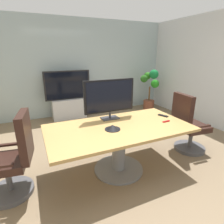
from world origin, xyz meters
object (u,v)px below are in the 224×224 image
object	(u,v)px
office_chair_left	(14,162)
office_chair_right	(188,128)
wall_display_unit	(69,103)
potted_plant	(150,88)
conference_table	(119,138)
conference_phone	(113,127)
remote_control	(163,116)
tv_monitor	(110,97)

from	to	relation	value
office_chair_left	office_chair_right	distance (m)	2.83
wall_display_unit	office_chair_left	bearing A→B (deg)	-115.27
office_chair_right	wall_display_unit	distance (m)	3.13
potted_plant	office_chair_right	bearing A→B (deg)	-110.32
wall_display_unit	potted_plant	size ratio (longest dim) A/B	1.03
conference_table	conference_phone	distance (m)	0.26
potted_plant	wall_display_unit	bearing A→B (deg)	174.34
potted_plant	office_chair_left	bearing A→B (deg)	-147.81
potted_plant	remote_control	distance (m)	2.76
conference_phone	tv_monitor	bearing A→B (deg)	71.42
conference_table	office_chair_left	size ratio (longest dim) A/B	1.91
office_chair_left	wall_display_unit	bearing A→B (deg)	163.60
office_chair_left	conference_phone	size ratio (longest dim) A/B	4.95
office_chair_left	tv_monitor	bearing A→B (deg)	109.65
conference_table	office_chair_right	distance (m)	1.42
office_chair_left	tv_monitor	world-z (taller)	tv_monitor
conference_table	office_chair_left	xyz separation A→B (m)	(-1.42, 0.11, -0.09)
office_chair_left	potted_plant	xyz separation A→B (m)	(3.74, 2.35, 0.24)
tv_monitor	conference_phone	size ratio (longest dim) A/B	3.82
office_chair_right	office_chair_left	bearing A→B (deg)	94.07
conference_table	wall_display_unit	world-z (taller)	wall_display_unit
conference_phone	remote_control	distance (m)	1.03
wall_display_unit	conference_phone	size ratio (longest dim) A/B	5.95
office_chair_right	remote_control	size ratio (longest dim) A/B	6.41
tv_monitor	wall_display_unit	size ratio (longest dim) A/B	0.64
office_chair_right	potted_plant	xyz separation A→B (m)	(0.90, 2.44, 0.24)
conference_table	remote_control	bearing A→B (deg)	6.69
office_chair_left	conference_phone	world-z (taller)	office_chair_left
wall_display_unit	potted_plant	xyz separation A→B (m)	(2.51, -0.25, 0.25)
office_chair_left	wall_display_unit	world-z (taller)	wall_display_unit
office_chair_right	potted_plant	world-z (taller)	potted_plant
tv_monitor	wall_display_unit	world-z (taller)	tv_monitor
wall_display_unit	tv_monitor	bearing A→B (deg)	-84.98
remote_control	office_chair_right	bearing A→B (deg)	-33.30
tv_monitor	office_chair_right	bearing A→B (deg)	-14.39
conference_table	remote_control	distance (m)	0.91
office_chair_left	wall_display_unit	xyz separation A→B (m)	(1.23, 2.60, -0.01)
office_chair_right	remote_control	distance (m)	0.61
tv_monitor	remote_control	world-z (taller)	tv_monitor
office_chair_right	remote_control	world-z (taller)	office_chair_right
office_chair_left	conference_table	bearing A→B (deg)	94.61
tv_monitor	potted_plant	bearing A→B (deg)	42.07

